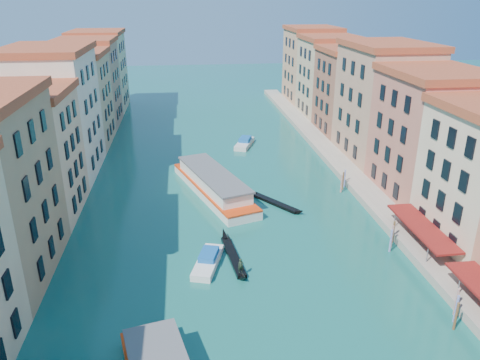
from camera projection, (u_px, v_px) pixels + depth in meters
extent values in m
cube|color=#D9AD82|center=(27.00, 157.00, 62.19)|extent=(12.00, 14.00, 16.50)
cube|color=#9C3E22|center=(16.00, 92.00, 58.95)|extent=(12.80, 14.40, 1.00)
cube|color=beige|center=(55.00, 116.00, 76.29)|extent=(12.00, 18.00, 20.00)
cube|color=#9C3E22|center=(45.00, 49.00, 72.40)|extent=(12.80, 18.40, 1.00)
cube|color=tan|center=(76.00, 101.00, 92.42)|extent=(12.00, 16.00, 17.50)
cube|color=#9C3E22|center=(70.00, 53.00, 88.99)|extent=(12.80, 16.40, 1.00)
cube|color=#A3785E|center=(90.00, 85.00, 106.52)|extent=(12.00, 15.00, 18.50)
cube|color=#9C3E22|center=(84.00, 40.00, 102.91)|extent=(12.80, 15.40, 1.00)
cube|color=#C8BB8D|center=(100.00, 73.00, 121.18)|extent=(12.00, 17.00, 19.00)
cube|color=#9C3E22|center=(96.00, 32.00, 117.47)|extent=(12.80, 17.40, 1.00)
cube|color=#BA6550|center=(429.00, 139.00, 67.39)|extent=(12.00, 16.00, 18.00)
cube|color=#9C3E22|center=(440.00, 73.00, 63.87)|extent=(12.80, 16.40, 1.00)
cube|color=tan|center=(383.00, 106.00, 82.69)|extent=(12.00, 18.00, 20.00)
cube|color=#9C3E22|center=(390.00, 45.00, 78.80)|extent=(12.80, 18.40, 1.00)
cube|color=brown|center=(350.00, 95.00, 98.36)|extent=(12.00, 15.00, 17.50)
cube|color=#9C3E22|center=(354.00, 49.00, 94.93)|extent=(12.80, 15.40, 1.00)
cube|color=tan|center=(328.00, 80.00, 112.46)|extent=(12.00, 16.00, 18.50)
cube|color=#9C3E22|center=(331.00, 38.00, 108.85)|extent=(12.80, 16.40, 1.00)
cube|color=tan|center=(311.00, 68.00, 127.48)|extent=(12.00, 17.00, 19.50)
cube|color=#9C3E22|center=(313.00, 28.00, 123.69)|extent=(12.80, 17.40, 1.00)
cube|color=gray|center=(346.00, 170.00, 79.76)|extent=(4.00, 140.00, 1.00)
cylinder|color=#5B5B5D|center=(458.00, 291.00, 45.71)|extent=(0.12, 0.12, 3.00)
cube|color=maroon|center=(422.00, 227.00, 54.90)|extent=(3.20, 12.60, 0.25)
cylinder|color=#5B5B5D|center=(427.00, 258.00, 51.42)|extent=(0.12, 0.12, 3.00)
cylinder|color=#5B5B5D|center=(394.00, 223.00, 59.16)|extent=(0.12, 0.12, 3.00)
cylinder|color=#54301D|center=(456.00, 318.00, 42.20)|extent=(0.24, 0.24, 3.20)
cylinder|color=#54301D|center=(456.00, 310.00, 43.19)|extent=(0.24, 0.24, 3.20)
cylinder|color=#54301D|center=(456.00, 303.00, 44.18)|extent=(0.24, 0.24, 3.20)
cylinder|color=#54301D|center=(391.00, 242.00, 55.10)|extent=(0.24, 0.24, 3.20)
cylinder|color=#54301D|center=(392.00, 237.00, 56.09)|extent=(0.24, 0.24, 3.20)
cylinder|color=#54301D|center=(393.00, 233.00, 57.08)|extent=(0.24, 0.24, 3.20)
cylinder|color=#54301D|center=(341.00, 184.00, 71.69)|extent=(0.24, 0.24, 3.20)
cylinder|color=#54301D|center=(343.00, 182.00, 72.68)|extent=(0.24, 0.24, 3.20)
cylinder|color=#54301D|center=(345.00, 179.00, 73.67)|extent=(0.24, 0.24, 3.20)
cube|color=silver|center=(213.00, 189.00, 71.57)|extent=(11.93, 23.17, 1.36)
cube|color=white|center=(213.00, 180.00, 71.03)|extent=(9.98, 18.68, 1.82)
cube|color=#5B5B5D|center=(213.00, 174.00, 70.63)|extent=(10.48, 19.33, 0.28)
cube|color=red|center=(213.00, 185.00, 71.34)|extent=(11.98, 23.19, 0.28)
cube|color=black|center=(233.00, 256.00, 54.11)|extent=(2.10, 8.90, 0.44)
cone|color=black|center=(224.00, 234.00, 58.40)|extent=(1.11, 2.06, 1.65)
cone|color=black|center=(243.00, 278.00, 49.58)|extent=(1.07, 1.72, 1.45)
imported|color=#1F2D1D|center=(241.00, 266.00, 50.36)|extent=(0.66, 0.47, 1.69)
cube|color=black|center=(275.00, 203.00, 68.05)|extent=(5.93, 7.73, 0.44)
cone|color=black|center=(252.00, 191.00, 71.23)|extent=(1.84, 2.09, 1.63)
cone|color=black|center=(300.00, 212.00, 64.63)|extent=(1.65, 1.82, 1.43)
cube|color=silver|center=(208.00, 262.00, 52.61)|extent=(4.16, 7.37, 0.80)
cube|color=#1457A3|center=(209.00, 255.00, 52.81)|extent=(2.61, 3.41, 0.70)
cube|color=silver|center=(244.00, 144.00, 94.05)|extent=(5.05, 8.15, 0.89)
cube|color=#1457A3|center=(245.00, 139.00, 94.26)|extent=(3.06, 3.83, 0.78)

